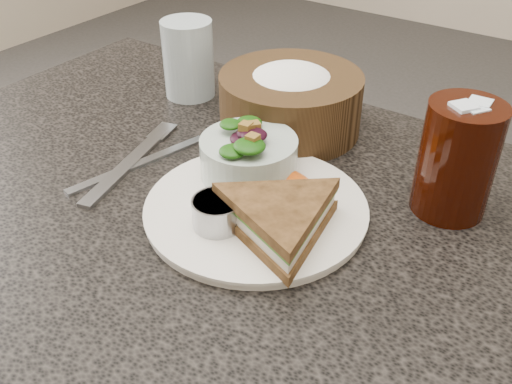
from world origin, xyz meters
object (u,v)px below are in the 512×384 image
object	(u,v)px
dressing_ramekin	(217,213)
cola_glass	(458,155)
salad_bowl	(249,151)
sandwich	(280,219)
water_glass	(188,59)
bread_basket	(291,93)
dinner_plate	(256,209)

from	to	relation	value
dressing_ramekin	cola_glass	world-z (taller)	cola_glass
dressing_ramekin	salad_bowl	bearing A→B (deg)	106.61
sandwich	cola_glass	size ratio (longest dim) A/B	1.12
sandwich	dressing_ramekin	xyz separation A→B (m)	(-0.07, -0.02, -0.01)
cola_glass	water_glass	world-z (taller)	cola_glass
dressing_ramekin	bread_basket	bearing A→B (deg)	104.03
sandwich	dressing_ramekin	distance (m)	0.07
sandwich	dressing_ramekin	bearing A→B (deg)	-138.39
sandwich	cola_glass	distance (m)	0.21
salad_bowl	dressing_ramekin	size ratio (longest dim) A/B	2.14
dinner_plate	water_glass	distance (m)	0.34
salad_bowl	sandwich	bearing A→B (deg)	-39.18
salad_bowl	water_glass	bearing A→B (deg)	145.50
cola_glass	dinner_plate	bearing A→B (deg)	-142.52
sandwich	salad_bowl	size ratio (longest dim) A/B	1.37
dinner_plate	cola_glass	size ratio (longest dim) A/B	1.75
dinner_plate	cola_glass	world-z (taller)	cola_glass
cola_glass	water_glass	size ratio (longest dim) A/B	1.21
salad_bowl	bread_basket	world-z (taller)	bread_basket
dinner_plate	sandwich	size ratio (longest dim) A/B	1.56
sandwich	bread_basket	xyz separation A→B (m)	(-0.13, 0.22, 0.02)
sandwich	bread_basket	bearing A→B (deg)	140.69
salad_bowl	bread_basket	distance (m)	0.15
sandwich	bread_basket	world-z (taller)	bread_basket
salad_bowl	cola_glass	size ratio (longest dim) A/B	0.82
sandwich	salad_bowl	distance (m)	0.12
bread_basket	water_glass	bearing A→B (deg)	177.52
dressing_ramekin	cola_glass	xyz separation A→B (m)	(0.19, 0.19, 0.05)
sandwich	water_glass	distance (m)	0.40
salad_bowl	cola_glass	bearing A→B (deg)	21.67
dressing_ramekin	water_glass	xyz separation A→B (m)	(-0.26, 0.26, 0.03)
salad_bowl	water_glass	xyz separation A→B (m)	(-0.23, 0.16, 0.01)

